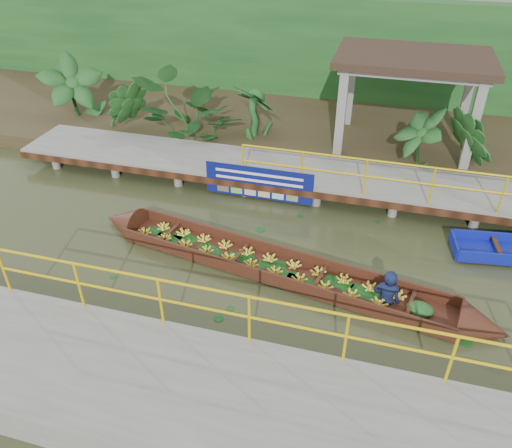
# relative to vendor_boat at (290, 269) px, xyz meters

# --- Properties ---
(ground) EXTENTS (80.00, 80.00, 0.00)m
(ground) POSITION_rel_vendor_boat_xyz_m (-0.95, 0.42, -0.21)
(ground) COLOR #2C3118
(ground) RESTS_ON ground
(land_strip) EXTENTS (30.00, 8.00, 0.45)m
(land_strip) POSITION_rel_vendor_boat_xyz_m (-0.95, 7.92, 0.02)
(land_strip) COLOR #322819
(land_strip) RESTS_ON ground
(far_dock) EXTENTS (16.00, 2.06, 1.66)m
(far_dock) POSITION_rel_vendor_boat_xyz_m (-0.93, 3.85, 0.27)
(far_dock) COLOR slate
(far_dock) RESTS_ON ground
(near_dock) EXTENTS (18.00, 2.40, 1.73)m
(near_dock) POSITION_rel_vendor_boat_xyz_m (0.05, -3.78, 0.09)
(near_dock) COLOR slate
(near_dock) RESTS_ON ground
(pavilion) EXTENTS (4.40, 3.00, 3.00)m
(pavilion) POSITION_rel_vendor_boat_xyz_m (2.05, 6.72, 2.61)
(pavilion) COLOR slate
(pavilion) RESTS_ON ground
(foliage_backdrop) EXTENTS (30.00, 0.80, 4.00)m
(foliage_backdrop) POSITION_rel_vendor_boat_xyz_m (-0.95, 10.42, 1.79)
(foliage_backdrop) COLOR #15431A
(foliage_backdrop) RESTS_ON ground
(vendor_boat) EXTENTS (9.50, 2.56, 1.98)m
(vendor_boat) POSITION_rel_vendor_boat_xyz_m (0.00, 0.00, 0.00)
(vendor_boat) COLOR #321A0D
(vendor_boat) RESTS_ON ground
(blue_banner) EXTENTS (2.95, 0.04, 0.92)m
(blue_banner) POSITION_rel_vendor_boat_xyz_m (-1.50, 2.90, 0.35)
(blue_banner) COLOR navy
(blue_banner) RESTS_ON ground
(tropical_plants) EXTENTS (14.51, 1.51, 1.89)m
(tropical_plants) POSITION_rel_vendor_boat_xyz_m (-2.70, 5.72, 1.18)
(tropical_plants) COLOR #15431A
(tropical_plants) RESTS_ON ground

